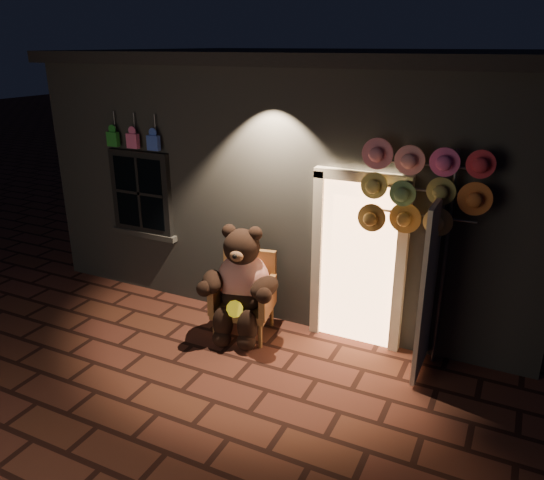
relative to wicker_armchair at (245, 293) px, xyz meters
The scene contains 5 objects.
ground 1.18m from the wicker_armchair, 90.28° to the right, with size 60.00×60.00×0.00m, color #52281F.
shop_building 3.18m from the wicker_armchair, 90.07° to the left, with size 7.30×5.95×3.51m.
wicker_armchair is the anchor object (origin of this frame).
teddy_bear 0.24m from the wicker_armchair, 82.80° to the right, with size 1.05×0.91×1.47m.
hat_rack 2.55m from the wicker_armchair, ahead, with size 1.45×0.22×2.56m.
Camera 1 is at (3.00, -4.34, 3.55)m, focal length 35.00 mm.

